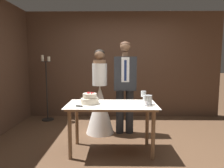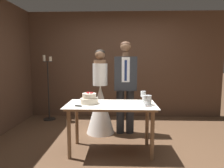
{
  "view_description": "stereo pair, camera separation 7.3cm",
  "coord_description": "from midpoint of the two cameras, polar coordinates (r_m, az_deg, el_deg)",
  "views": [
    {
      "loc": [
        -0.17,
        -3.04,
        1.4
      ],
      "look_at": [
        -0.22,
        0.33,
        1.01
      ],
      "focal_mm": 32.0,
      "sensor_mm": 36.0,
      "label": 1
    },
    {
      "loc": [
        -0.1,
        -3.04,
        1.4
      ],
      "look_at": [
        -0.22,
        0.33,
        1.01
      ],
      "focal_mm": 32.0,
      "sensor_mm": 36.0,
      "label": 2
    }
  ],
  "objects": [
    {
      "name": "wine_glass_near",
      "position": [
        3.2,
        8.36,
        -2.89
      ],
      "size": [
        0.08,
        0.08,
        0.17
      ],
      "color": "silver",
      "rests_on": "cake_table"
    },
    {
      "name": "bride",
      "position": [
        3.87,
        -4.03,
        -5.48
      ],
      "size": [
        0.54,
        0.54,
        1.61
      ],
      "color": "white",
      "rests_on": "ground_plane"
    },
    {
      "name": "wine_glass_middle",
      "position": [
        2.92,
        8.92,
        -4.15
      ],
      "size": [
        0.08,
        0.08,
        0.16
      ],
      "color": "silver",
      "rests_on": "cake_table"
    },
    {
      "name": "cake_table",
      "position": [
        3.06,
        -0.79,
        -7.49
      ],
      "size": [
        1.36,
        0.71,
        0.75
      ],
      "color": "#8E6B4C",
      "rests_on": "ground_plane"
    },
    {
      "name": "cake_knife",
      "position": [
        2.88,
        -8.84,
        -6.34
      ],
      "size": [
        0.39,
        0.1,
        0.02
      ],
      "rotation": [
        0.0,
        0.0,
        -0.19
      ],
      "color": "silver",
      "rests_on": "cake_table"
    },
    {
      "name": "ground_plane",
      "position": [
        3.35,
        3.16,
        -18.04
      ],
      "size": [
        40.0,
        40.0,
        0.0
      ],
      "primitive_type": "plane",
      "color": "brown"
    },
    {
      "name": "candle_stand",
      "position": [
        4.93,
        -18.55,
        -1.88
      ],
      "size": [
        0.28,
        0.28,
        1.53
      ],
      "color": "black",
      "rests_on": "ground_plane"
    },
    {
      "name": "hurricane_candle",
      "position": [
        3.03,
        9.62,
        -4.56
      ],
      "size": [
        0.11,
        0.11,
        0.14
      ],
      "color": "silver",
      "rests_on": "cake_table"
    },
    {
      "name": "tiered_cake",
      "position": [
        3.07,
        -7.04,
        -4.31
      ],
      "size": [
        0.27,
        0.27,
        0.18
      ],
      "color": "beige",
      "rests_on": "cake_table"
    },
    {
      "name": "wall_back",
      "position": [
        5.02,
        2.32,
        5.42
      ],
      "size": [
        4.88,
        0.12,
        2.58
      ],
      "primitive_type": "cube",
      "color": "#513828",
      "rests_on": "ground_plane"
    },
    {
      "name": "groom",
      "position": [
        3.8,
        3.15,
        0.25
      ],
      "size": [
        0.42,
        0.25,
        1.76
      ],
      "color": "#282B30",
      "rests_on": "ground_plane"
    }
  ]
}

